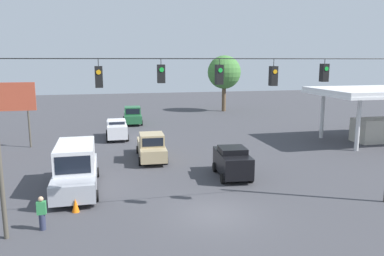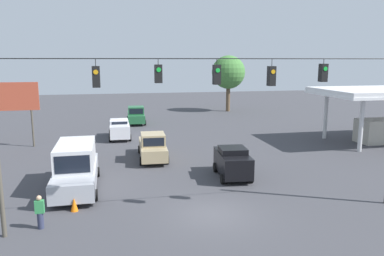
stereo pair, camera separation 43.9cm
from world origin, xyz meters
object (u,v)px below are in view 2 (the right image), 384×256
pickup_truck_green_withflow_deep (136,115)px  traffic_cone_fifth (91,154)px  traffic_cone_nearest (74,204)px  box_truck_silver_parked_shoulder (76,166)px  overhead_signal_span (216,106)px  sedan_white_withflow_far (120,129)px  traffic_cone_third (82,174)px  traffic_cone_fourth (86,163)px  traffic_cone_second (82,189)px  gas_station (382,103)px  tree_horizon_left (228,72)px  pickup_truck_tan_withflow_mid (153,147)px  pedestrian (40,212)px  sedan_black_crossing_near (232,162)px  roadside_billboard (10,100)px

pickup_truck_green_withflow_deep → traffic_cone_fifth: (4.46, 15.81, -0.62)m
traffic_cone_nearest → traffic_cone_fifth: 10.60m
box_truck_silver_parked_shoulder → pickup_truck_green_withflow_deep: bearing=-102.1°
overhead_signal_span → box_truck_silver_parked_shoulder: overhead_signal_span is taller
sedan_white_withflow_far → traffic_cone_third: 12.88m
overhead_signal_span → pickup_truck_green_withflow_deep: overhead_signal_span is taller
box_truck_silver_parked_shoulder → sedan_white_withflow_far: bearing=-101.0°
box_truck_silver_parked_shoulder → traffic_cone_fourth: box_truck_silver_parked_shoulder is taller
sedan_white_withflow_far → traffic_cone_second: 15.68m
box_truck_silver_parked_shoulder → sedan_white_withflow_far: 14.51m
overhead_signal_span → gas_station: size_ratio=1.67×
traffic_cone_second → traffic_cone_nearest: bearing=84.7°
traffic_cone_third → traffic_cone_fifth: same height
tree_horizon_left → pickup_truck_tan_withflow_mid: bearing=61.2°
traffic_cone_nearest → traffic_cone_third: 5.25m
pickup_truck_tan_withflow_mid → pedestrian: 12.83m
traffic_cone_third → pickup_truck_tan_withflow_mid: bearing=-140.1°
pedestrian → traffic_cone_nearest: bearing=-126.4°
pickup_truck_green_withflow_deep → traffic_cone_fourth: 19.03m
traffic_cone_fifth → overhead_signal_span: bearing=117.0°
traffic_cone_nearest → traffic_cone_second: same height
pickup_truck_green_withflow_deep → sedan_black_crossing_near: (-4.95, 22.62, 0.06)m
box_truck_silver_parked_shoulder → roadside_billboard: 14.09m
pickup_truck_green_withflow_deep → traffic_cone_third: pickup_truck_green_withflow_deep is taller
box_truck_silver_parked_shoulder → traffic_cone_second: bearing=108.2°
pickup_truck_green_withflow_deep → traffic_cone_fourth: size_ratio=7.69×
traffic_cone_fourth → pedestrian: bearing=82.3°
sedan_black_crossing_near → traffic_cone_nearest: (9.64, 3.79, -0.68)m
overhead_signal_span → gas_station: 23.68m
overhead_signal_span → pickup_truck_tan_withflow_mid: (1.85, -11.73, -4.52)m
pickup_truck_green_withflow_deep → gas_station: bearing=144.6°
sedan_black_crossing_near → roadside_billboard: size_ratio=0.72×
pickup_truck_tan_withflow_mid → traffic_cone_fourth: (4.96, 1.45, -0.62)m
traffic_cone_nearest → traffic_cone_fifth: same height
traffic_cone_fifth → sedan_black_crossing_near: bearing=144.1°
traffic_cone_nearest → traffic_cone_second: (-0.22, -2.36, 0.00)m
box_truck_silver_parked_shoulder → traffic_cone_nearest: bearing=93.0°
sedan_white_withflow_far → tree_horizon_left: bearing=-134.1°
roadside_billboard → traffic_cone_fourth: bearing=130.2°
pickup_truck_tan_withflow_mid → pedestrian: size_ratio=3.57×
pickup_truck_green_withflow_deep → pickup_truck_tan_withflow_mid: same height
tree_horizon_left → gas_station: bearing=107.5°
tree_horizon_left → pickup_truck_green_withflow_deep: bearing=30.2°
pickup_truck_green_withflow_deep → traffic_cone_second: 24.46m
pickup_truck_green_withflow_deep → sedan_white_withflow_far: (2.11, 8.56, -0.00)m
overhead_signal_span → pickup_truck_green_withflow_deep: (2.13, -28.71, -4.52)m
traffic_cone_fifth → pedestrian: 12.47m
gas_station → pickup_truck_tan_withflow_mid: bearing=4.3°
traffic_cone_nearest → traffic_cone_fourth: size_ratio=1.00×
traffic_cone_nearest → traffic_cone_fourth: same height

